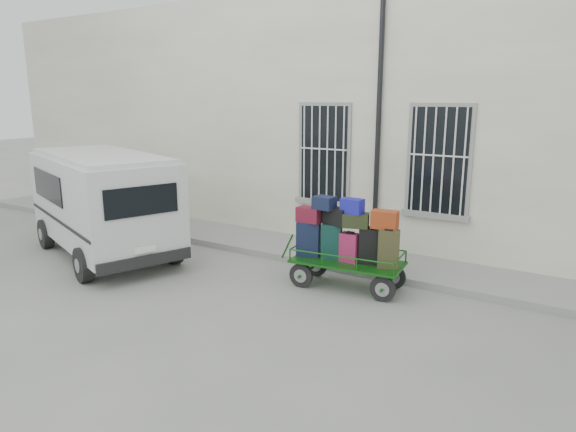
# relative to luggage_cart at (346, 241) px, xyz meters

# --- Properties ---
(ground) EXTENTS (80.00, 80.00, 0.00)m
(ground) POSITION_rel_luggage_cart_xyz_m (-1.32, -0.66, -0.92)
(ground) COLOR slate
(ground) RESTS_ON ground
(building) EXTENTS (24.00, 5.15, 6.00)m
(building) POSITION_rel_luggage_cart_xyz_m (-1.32, 4.84, 2.08)
(building) COLOR beige
(building) RESTS_ON ground
(sidewalk) EXTENTS (24.00, 1.70, 0.15)m
(sidewalk) POSITION_rel_luggage_cart_xyz_m (-1.32, 1.54, -0.84)
(sidewalk) COLOR gray
(sidewalk) RESTS_ON ground
(luggage_cart) EXTENTS (2.47, 1.13, 1.74)m
(luggage_cart) POSITION_rel_luggage_cart_xyz_m (0.00, 0.00, 0.00)
(luggage_cart) COLOR black
(luggage_cart) RESTS_ON ground
(van) EXTENTS (4.99, 3.41, 2.34)m
(van) POSITION_rel_luggage_cart_xyz_m (-5.55, -1.01, 0.42)
(van) COLOR silver
(van) RESTS_ON ground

